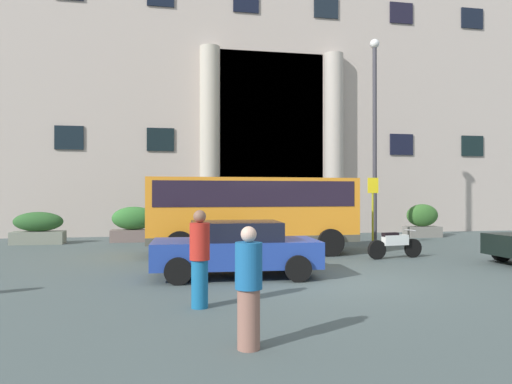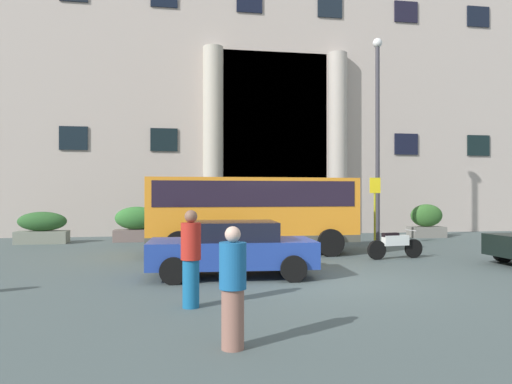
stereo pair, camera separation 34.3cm
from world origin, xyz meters
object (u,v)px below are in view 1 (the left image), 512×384
object	(u,v)px
pedestrian_child_trailing	(249,288)
bus_stop_sign	(373,204)
hedge_planter_west	(422,221)
motorcycle_near_kerb	(394,244)
hedge_planter_entrance_right	(38,229)
hedge_planter_entrance_left	(279,222)
orange_minibus	(250,208)
pedestrian_man_crossing	(200,258)
lamppost_plaza_centre	(375,125)
parked_hatchback_near	(235,248)
hedge_planter_far_east	(134,225)

from	to	relation	value
pedestrian_child_trailing	bus_stop_sign	bearing A→B (deg)	-98.20
hedge_planter_west	motorcycle_near_kerb	distance (m)	8.29
hedge_planter_entrance_right	pedestrian_child_trailing	world-z (taller)	pedestrian_child_trailing
hedge_planter_west	hedge_planter_entrance_left	xyz separation A→B (m)	(-6.90, 0.25, 0.02)
orange_minibus	hedge_planter_entrance_right	xyz separation A→B (m)	(-7.96, 4.64, -0.92)
hedge_planter_west	pedestrian_man_crossing	bearing A→B (deg)	-132.86
hedge_planter_entrance_left	lamppost_plaza_centre	bearing A→B (deg)	-25.69
bus_stop_sign	hedge_planter_entrance_right	bearing A→B (deg)	166.47
hedge_planter_entrance_right	parked_hatchback_near	size ratio (longest dim) A/B	0.49
parked_hatchback_near	motorcycle_near_kerb	distance (m)	5.89
bus_stop_sign	pedestrian_child_trailing	distance (m)	13.37
pedestrian_man_crossing	orange_minibus	bearing A→B (deg)	164.28
orange_minibus	hedge_planter_entrance_left	bearing A→B (deg)	65.22
motorcycle_near_kerb	lamppost_plaza_centre	xyz separation A→B (m)	(1.71, 5.16, 4.53)
motorcycle_near_kerb	orange_minibus	bearing A→B (deg)	145.40
orange_minibus	lamppost_plaza_centre	bearing A→B (deg)	26.46
hedge_planter_west	hedge_planter_entrance_left	size ratio (longest dim) A/B	1.03
bus_stop_sign	hedge_planter_far_east	world-z (taller)	bus_stop_sign
hedge_planter_west	pedestrian_child_trailing	xyz separation A→B (m)	(-10.83, -14.59, 0.05)
hedge_planter_west	pedestrian_man_crossing	size ratio (longest dim) A/B	0.94
bus_stop_sign	hedge_planter_far_east	distance (m)	10.02
orange_minibus	hedge_planter_far_east	world-z (taller)	orange_minibus
hedge_planter_west	hedge_planter_far_east	world-z (taller)	hedge_planter_west
hedge_planter_far_east	pedestrian_child_trailing	xyz separation A→B (m)	(2.44, -14.92, 0.08)
orange_minibus	motorcycle_near_kerb	size ratio (longest dim) A/B	3.61
parked_hatchback_near	pedestrian_child_trailing	bearing A→B (deg)	-93.37
hedge_planter_west	pedestrian_child_trailing	bearing A→B (deg)	-126.59
bus_stop_sign	hedge_planter_west	xyz separation A→B (m)	(3.93, 3.16, -0.90)
hedge_planter_entrance_left	lamppost_plaza_centre	xyz separation A→B (m)	(3.78, -1.82, 4.22)
hedge_planter_entrance_right	pedestrian_man_crossing	size ratio (longest dim) A/B	1.16
hedge_planter_far_east	motorcycle_near_kerb	distance (m)	11.02
bus_stop_sign	motorcycle_near_kerb	distance (m)	3.87
hedge_planter_west	parked_hatchback_near	bearing A→B (deg)	-138.40
lamppost_plaza_centre	hedge_planter_far_east	bearing A→B (deg)	169.38
orange_minibus	motorcycle_near_kerb	bearing A→B (deg)	-27.05
pedestrian_man_crossing	pedestrian_child_trailing	world-z (taller)	pedestrian_man_crossing
pedestrian_man_crossing	lamppost_plaza_centre	size ratio (longest dim) A/B	0.20
parked_hatchback_near	lamppost_plaza_centre	distance (m)	11.19
bus_stop_sign	hedge_planter_entrance_right	distance (m)	13.52
lamppost_plaza_centre	hedge_planter_west	bearing A→B (deg)	26.76
hedge_planter_entrance_right	pedestrian_man_crossing	xyz separation A→B (m)	(5.72, -12.18, 0.25)
parked_hatchback_near	pedestrian_child_trailing	distance (m)	5.55
orange_minibus	hedge_planter_entrance_left	distance (m)	5.41
hedge_planter_far_east	orange_minibus	bearing A→B (deg)	-49.85
parked_hatchback_near	motorcycle_near_kerb	bearing A→B (deg)	26.41
hedge_planter_far_east	pedestrian_man_crossing	size ratio (longest dim) A/B	1.10
bus_stop_sign	hedge_planter_far_east	size ratio (longest dim) A/B	1.40
parked_hatchback_near	pedestrian_child_trailing	xyz separation A→B (m)	(-0.61, -5.51, 0.10)
bus_stop_sign	pedestrian_child_trailing	xyz separation A→B (m)	(-6.90, -11.42, -0.85)
orange_minibus	pedestrian_man_crossing	xyz separation A→B (m)	(-2.24, -7.54, -0.67)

